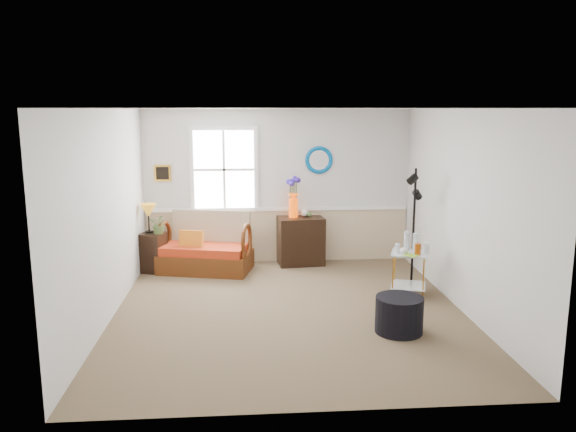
{
  "coord_description": "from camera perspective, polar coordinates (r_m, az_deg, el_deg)",
  "views": [
    {
      "loc": [
        -0.54,
        -6.94,
        2.59
      ],
      "look_at": [
        0.0,
        0.2,
        1.23
      ],
      "focal_mm": 35.0,
      "sensor_mm": 36.0,
      "label": 1
    }
  ],
  "objects": [
    {
      "name": "cabinet",
      "position": [
        9.5,
        1.3,
        -2.53
      ],
      "size": [
        0.8,
        0.56,
        0.81
      ],
      "primitive_type": null,
      "rotation": [
        0.0,
        0.0,
        0.11
      ],
      "color": "black",
      "rests_on": "floor"
    },
    {
      "name": "floor_lamp",
      "position": [
        8.37,
        12.63,
        -1.27
      ],
      "size": [
        0.33,
        0.33,
        1.77
      ],
      "primitive_type": null,
      "rotation": [
        0.0,
        0.0,
        0.35
      ],
      "color": "black",
      "rests_on": "floor"
    },
    {
      "name": "window",
      "position": [
        9.47,
        -6.51,
        4.7
      ],
      "size": [
        1.14,
        0.06,
        1.44
      ],
      "primitive_type": null,
      "color": "white",
      "rests_on": "walls"
    },
    {
      "name": "flower_vase",
      "position": [
        9.37,
        0.55,
        1.89
      ],
      "size": [
        0.22,
        0.22,
        0.67
      ],
      "primitive_type": null,
      "rotation": [
        0.0,
        0.0,
        -0.1
      ],
      "color": "#DA4103",
      "rests_on": "cabinet"
    },
    {
      "name": "wainscot",
      "position": [
        9.68,
        -1.03,
        -2.0
      ],
      "size": [
        4.46,
        0.02,
        0.9
      ],
      "primitive_type": "cube",
      "color": "tan",
      "rests_on": "walls"
    },
    {
      "name": "floor",
      "position": [
        7.43,
        0.1,
        -9.62
      ],
      "size": [
        4.5,
        5.0,
        0.01
      ],
      "primitive_type": "cube",
      "color": "brown",
      "rests_on": "ground"
    },
    {
      "name": "chair_rail",
      "position": [
        9.58,
        -1.04,
        0.73
      ],
      "size": [
        4.46,
        0.04,
        0.06
      ],
      "primitive_type": "cube",
      "color": "white",
      "rests_on": "walls"
    },
    {
      "name": "table_lamp",
      "position": [
        9.2,
        -13.97,
        -0.27
      ],
      "size": [
        0.37,
        0.37,
        0.48
      ],
      "primitive_type": null,
      "rotation": [
        0.0,
        0.0,
        -0.6
      ],
      "color": "#C2851D",
      "rests_on": "lamp_stand"
    },
    {
      "name": "loveseat",
      "position": [
        9.18,
        -8.4,
        -2.71
      ],
      "size": [
        1.59,
        1.13,
        0.94
      ],
      "primitive_type": null,
      "rotation": [
        0.0,
        0.0,
        -0.23
      ],
      "color": "#491E05",
      "rests_on": "floor"
    },
    {
      "name": "mirror",
      "position": [
        9.54,
        3.16,
        5.7
      ],
      "size": [
        0.47,
        0.07,
        0.47
      ],
      "primitive_type": "torus",
      "rotation": [
        1.57,
        0.0,
        0.0
      ],
      "color": "#0086C2",
      "rests_on": "walls"
    },
    {
      "name": "throw_pillow",
      "position": [
        9.11,
        -9.8,
        -2.66
      ],
      "size": [
        0.4,
        0.19,
        0.39
      ],
      "primitive_type": null,
      "rotation": [
        0.0,
        0.0,
        -0.25
      ],
      "color": "#E34F04",
      "rests_on": "loveseat"
    },
    {
      "name": "walls",
      "position": [
        7.08,
        0.11,
        0.28
      ],
      "size": [
        4.51,
        5.01,
        2.6
      ],
      "color": "silver",
      "rests_on": "floor"
    },
    {
      "name": "lamp_stand",
      "position": [
        9.34,
        -13.54,
        -3.61
      ],
      "size": [
        0.46,
        0.46,
        0.64
      ],
      "primitive_type": null,
      "rotation": [
        0.0,
        0.0,
        -0.33
      ],
      "color": "black",
      "rests_on": "floor"
    },
    {
      "name": "potted_plant",
      "position": [
        9.15,
        -12.93,
        -1.02
      ],
      "size": [
        0.38,
        0.4,
        0.25
      ],
      "primitive_type": "imported",
      "rotation": [
        0.0,
        0.0,
        -0.37
      ],
      "color": "#4D6D36",
      "rests_on": "lamp_stand"
    },
    {
      "name": "ottoman",
      "position": [
        6.83,
        11.23,
        -9.8
      ],
      "size": [
        0.69,
        0.69,
        0.43
      ],
      "primitive_type": "cylinder",
      "rotation": [
        0.0,
        0.0,
        -0.27
      ],
      "color": "black",
      "rests_on": "floor"
    },
    {
      "name": "ceiling",
      "position": [
        6.97,
        0.11,
        10.86
      ],
      "size": [
        4.5,
        5.0,
        0.01
      ],
      "primitive_type": "cube",
      "color": "white",
      "rests_on": "walls"
    },
    {
      "name": "side_table",
      "position": [
        8.14,
        12.15,
        -5.76
      ],
      "size": [
        0.61,
        0.61,
        0.62
      ],
      "primitive_type": null,
      "rotation": [
        0.0,
        0.0,
        -0.32
      ],
      "color": "#C2852E",
      "rests_on": "floor"
    },
    {
      "name": "tabletop_items",
      "position": [
        8.03,
        12.49,
        -2.73
      ],
      "size": [
        0.63,
        0.63,
        0.27
      ],
      "primitive_type": null,
      "rotation": [
        0.0,
        0.0,
        -0.71
      ],
      "color": "silver",
      "rests_on": "side_table"
    },
    {
      "name": "picture",
      "position": [
        9.58,
        -12.63,
        4.28
      ],
      "size": [
        0.28,
        0.03,
        0.28
      ],
      "primitive_type": "cube",
      "color": "gold",
      "rests_on": "walls"
    }
  ]
}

